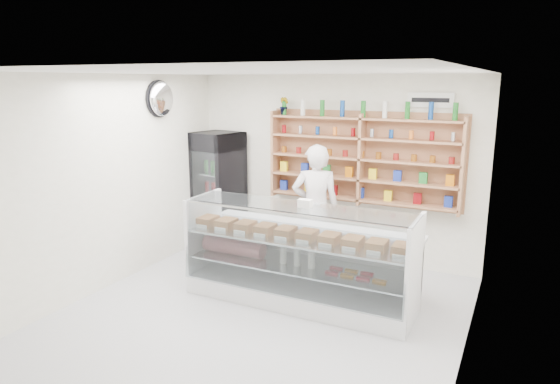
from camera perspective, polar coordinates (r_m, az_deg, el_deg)
The scene contains 8 objects.
room at distance 5.46m, azimuth -3.16°, elevation -1.28°, with size 5.00×5.00×5.00m.
display_counter at distance 6.29m, azimuth 2.21°, elevation -9.45°, with size 2.85×0.85×1.24m.
shop_worker at distance 7.15m, azimuth 4.07°, elevation -1.87°, with size 0.67×0.44×1.85m, color silver.
drinks_cooler at distance 8.28m, azimuth -7.02°, elevation 0.28°, with size 0.81×0.79×1.89m.
wall_shelving at distance 7.35m, azimuth 9.30°, elevation 3.74°, with size 2.84×0.28×1.33m.
potted_plant at distance 7.73m, azimuth 0.49°, elevation 9.82°, with size 0.15×0.12×0.27m, color #1E6626.
security_mirror at distance 7.53m, azimuth -13.37°, elevation 10.32°, with size 0.15×0.50×0.50m, color silver.
wall_sign at distance 7.19m, azimuth 16.83°, elevation 10.03°, with size 0.62×0.03×0.20m, color white.
Camera 1 is at (2.62, -4.61, 2.72)m, focal length 32.00 mm.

